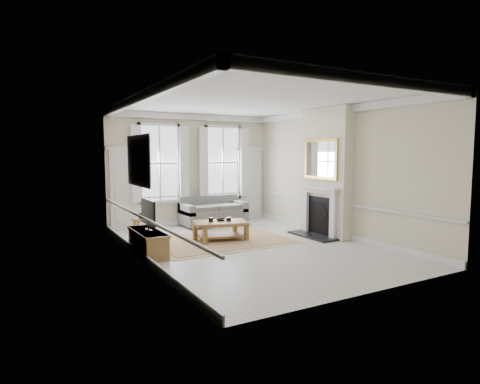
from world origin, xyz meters
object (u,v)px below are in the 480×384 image
coffee_table (221,225)px  tv_stand (148,243)px  sofa (213,213)px  side_table (142,222)px

coffee_table → tv_stand: tv_stand is taller
sofa → coffee_table: sofa is taller
sofa → tv_stand: bearing=-137.0°
side_table → coffee_table: bearing=-40.9°
side_table → coffee_table: size_ratio=0.34×
coffee_table → tv_stand: 2.08m
side_table → tv_stand: bearing=-102.3°
side_table → tv_stand: (-0.41, -1.88, -0.13)m
tv_stand → side_table: bearing=77.7°
sofa → side_table: 2.51m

